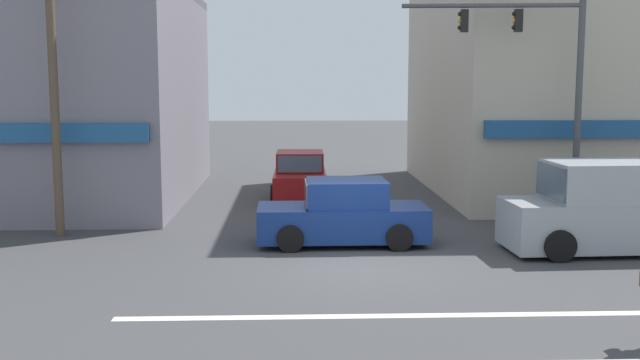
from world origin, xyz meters
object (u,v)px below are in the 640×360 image
object	(u,v)px
utility_pole_near_left	(54,87)
van_waiting_far	(609,209)
traffic_light_mast	(543,72)
sedan_crossing_center	(343,215)
street_tree	(539,90)
sedan_crossing_rightbound	(300,177)

from	to	relation	value
utility_pole_near_left	van_waiting_far	xyz separation A→B (m)	(13.28, -2.25, -2.78)
utility_pole_near_left	traffic_light_mast	distance (m)	12.78
sedan_crossing_center	van_waiting_far	size ratio (longest dim) A/B	0.88
utility_pole_near_left	van_waiting_far	world-z (taller)	utility_pole_near_left
street_tree	van_waiting_far	world-z (taller)	street_tree
utility_pole_near_left	sedan_crossing_rightbound	xyz separation A→B (m)	(6.21, 6.07, -3.07)
street_tree	sedan_crossing_rightbound	bearing A→B (deg)	163.41
traffic_light_mast	sedan_crossing_center	bearing A→B (deg)	-157.61
street_tree	traffic_light_mast	size ratio (longest dim) A/B	0.86
traffic_light_mast	van_waiting_far	world-z (taller)	traffic_light_mast
traffic_light_mast	sedan_crossing_rightbound	bearing A→B (deg)	142.64
traffic_light_mast	utility_pole_near_left	bearing A→B (deg)	-175.08
utility_pole_near_left	traffic_light_mast	bearing A→B (deg)	4.92
van_waiting_far	street_tree	bearing A→B (deg)	87.41
utility_pole_near_left	traffic_light_mast	world-z (taller)	utility_pole_near_left
van_waiting_far	traffic_light_mast	bearing A→B (deg)	99.40
sedan_crossing_center	van_waiting_far	xyz separation A→B (m)	(6.10, -1.05, 0.29)
sedan_crossing_rightbound	van_waiting_far	distance (m)	10.92
traffic_light_mast	van_waiting_far	size ratio (longest dim) A/B	1.33
street_tree	sedan_crossing_center	xyz separation A→B (m)	(-6.38, -5.07, -2.97)
sedan_crossing_center	van_waiting_far	bearing A→B (deg)	-9.80
traffic_light_mast	sedan_crossing_rightbound	distance (m)	8.91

